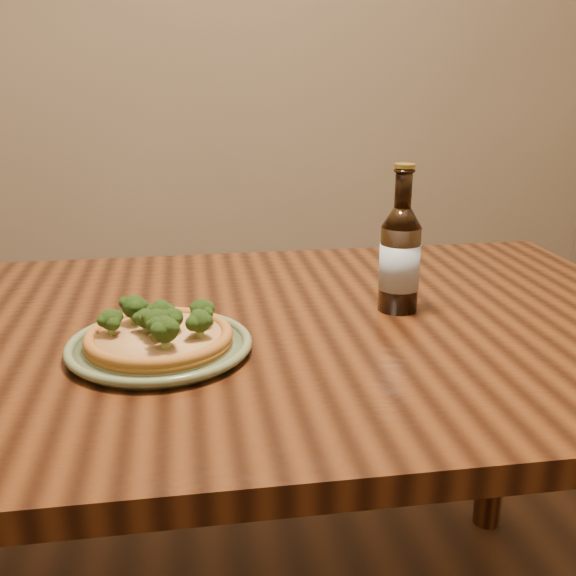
{
  "coord_description": "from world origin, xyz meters",
  "views": [
    {
      "loc": [
        -0.03,
        -0.93,
        1.16
      ],
      "look_at": [
        0.13,
        0.07,
        0.82
      ],
      "focal_mm": 42.0,
      "sensor_mm": 36.0,
      "label": 1
    }
  ],
  "objects": [
    {
      "name": "beer_bottle",
      "position": [
        0.33,
        0.13,
        0.84
      ],
      "size": [
        0.07,
        0.07,
        0.25
      ],
      "rotation": [
        0.0,
        0.0,
        -0.22
      ],
      "color": "black",
      "rests_on": "table"
    },
    {
      "name": "table",
      "position": [
        0.0,
        0.1,
        0.66
      ],
      "size": [
        1.6,
        0.9,
        0.75
      ],
      "color": "#42210E",
      "rests_on": "ground"
    },
    {
      "name": "plate",
      "position": [
        -0.07,
        0.01,
        0.76
      ],
      "size": [
        0.27,
        0.27,
        0.02
      ],
      "rotation": [
        0.0,
        0.0,
        -0.12
      ],
      "color": "#606E4B",
      "rests_on": "table"
    },
    {
      "name": "pizza",
      "position": [
        -0.07,
        0.01,
        0.78
      ],
      "size": [
        0.22,
        0.22,
        0.06
      ],
      "rotation": [
        0.0,
        0.0,
        0.08
      ],
      "color": "#9D6223",
      "rests_on": "plate"
    }
  ]
}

